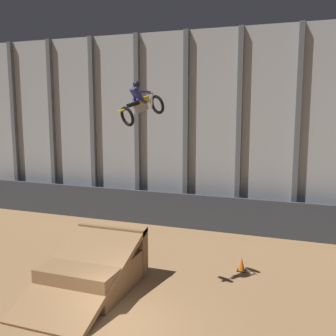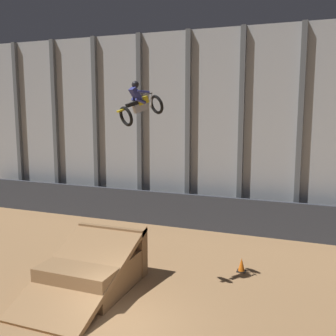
{
  "view_description": "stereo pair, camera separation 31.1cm",
  "coord_description": "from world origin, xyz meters",
  "views": [
    {
      "loc": [
        5.2,
        -10.11,
        6.71
      ],
      "look_at": [
        -0.31,
        5.1,
        4.25
      ],
      "focal_mm": 42.0,
      "sensor_mm": 36.0,
      "label": 1
    },
    {
      "loc": [
        5.49,
        -10.0,
        6.71
      ],
      "look_at": [
        -0.31,
        5.1,
        4.25
      ],
      "focal_mm": 42.0,
      "sensor_mm": 36.0,
      "label": 2
    }
  ],
  "objects": [
    {
      "name": "lower_barrier",
      "position": [
        0.0,
        10.46,
        0.98
      ],
      "size": [
        31.36,
        0.2,
        1.97
      ],
      "color": "#383D47",
      "rests_on": "ground_plane"
    },
    {
      "name": "ground_plane",
      "position": [
        0.0,
        0.0,
        0.0
      ],
      "size": [
        60.0,
        60.0,
        0.0
      ],
      "primitive_type": "plane",
      "color": "#9E754C"
    },
    {
      "name": "rider_bike_solo",
      "position": [
        -0.57,
        2.93,
        6.86
      ],
      "size": [
        1.48,
        1.81,
        1.64
      ],
      "rotation": [
        0.3,
        0.0,
        -0.54
      ],
      "color": "black"
    },
    {
      "name": "arena_back_wall",
      "position": [
        -0.0,
        11.6,
        5.52
      ],
      "size": [
        32.0,
        0.4,
        11.04
      ],
      "color": "#ADB2B7",
      "rests_on": "ground_plane"
    },
    {
      "name": "dirt_ramp",
      "position": [
        -2.22,
        2.27,
        0.72
      ],
      "size": [
        2.93,
        5.12,
        2.15
      ],
      "color": "#966F48",
      "rests_on": "ground_plane"
    },
    {
      "name": "traffic_cone_near_ramp",
      "position": [
        2.78,
        5.57,
        0.28
      ],
      "size": [
        0.36,
        0.36,
        0.58
      ],
      "color": "black",
      "rests_on": "ground_plane"
    }
  ]
}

